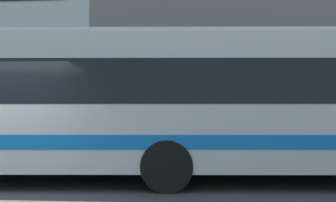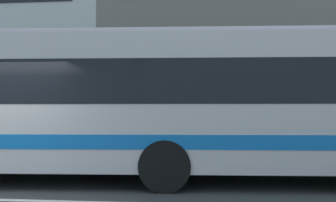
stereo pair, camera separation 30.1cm
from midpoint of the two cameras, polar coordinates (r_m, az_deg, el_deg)
name	(u,v)px [view 1 (the left image)]	position (r m, az deg, el deg)	size (l,w,h in m)	color
hedge_row_far	(119,142)	(12.03, -8.08, -6.09)	(23.81, 1.10, 1.19)	#164715
transit_bus	(136,102)	(8.55, -5.73, -0.09)	(11.33, 3.25, 3.20)	silver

